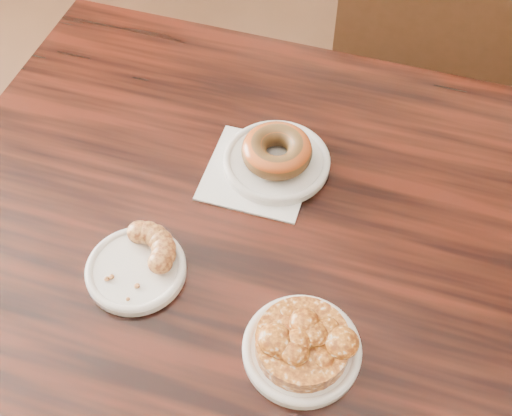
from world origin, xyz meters
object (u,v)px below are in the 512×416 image
Objects in this scene: cafe_table at (237,366)px; glazed_donut at (277,151)px; cruller_fragment at (134,262)px; chair_far at (439,66)px; apple_fritter at (303,341)px.

cafe_table is 8.90× the size of glazed_donut.
glazed_donut reaches higher than cafe_table.
cruller_fragment is (-0.10, -0.09, 0.40)m from cafe_table.
apple_fritter is (0.20, -0.97, 0.33)m from chair_far.
cafe_table is at bearing 43.18° from cruller_fragment.
chair_far is 8.10× the size of glazed_donut.
cafe_table is 0.91m from chair_far.
apple_fritter is at bearing -49.49° from glazed_donut.
apple_fritter is (0.16, -0.06, 0.41)m from cafe_table.
cruller_fragment is (-0.26, -0.04, -0.00)m from apple_fritter.
cruller_fragment is (-0.06, -1.00, 0.33)m from chair_far.
apple_fritter is at bearing -37.56° from cafe_table.
chair_far reaches higher than glazed_donut.
cafe_table is at bearing 79.75° from chair_far.
apple_fritter is (0.21, -0.24, -0.00)m from glazed_donut.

